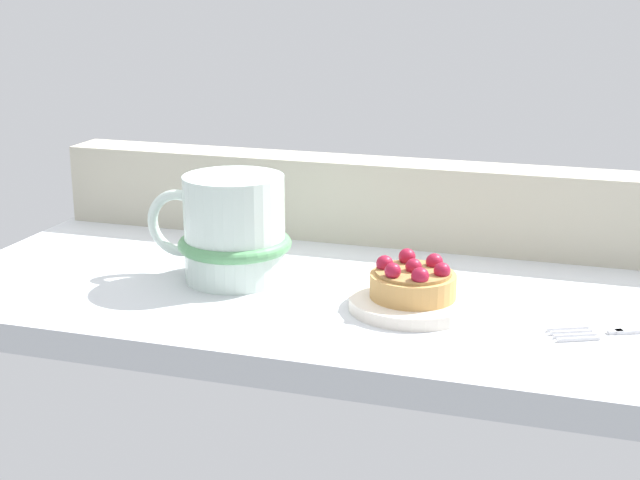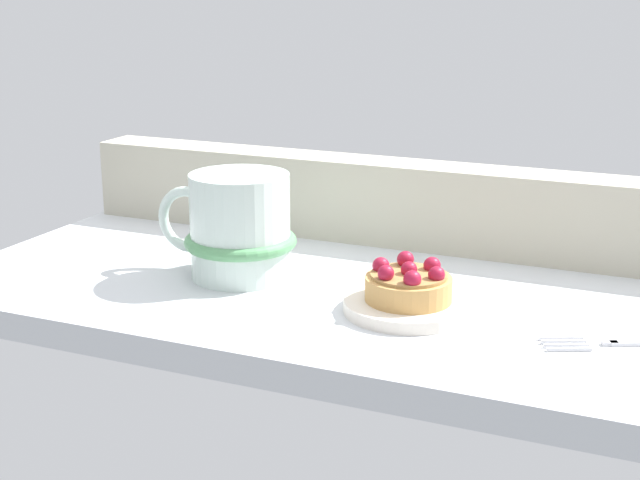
% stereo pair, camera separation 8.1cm
% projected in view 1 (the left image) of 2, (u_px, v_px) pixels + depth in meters
% --- Properties ---
extents(ground_plane, '(0.84, 0.36, 0.03)m').
position_uv_depth(ground_plane, '(395.00, 303.00, 0.84)').
color(ground_plane, silver).
extents(window_rail_back, '(0.82, 0.06, 0.09)m').
position_uv_depth(window_rail_back, '(430.00, 205.00, 0.96)').
color(window_rail_back, '#B2AD99').
rests_on(window_rail_back, ground_plane).
extents(dessert_plate, '(0.11, 0.11, 0.01)m').
position_uv_depth(dessert_plate, '(412.00, 303.00, 0.79)').
color(dessert_plate, silver).
rests_on(dessert_plate, ground_plane).
extents(raspberry_tart, '(0.07, 0.07, 0.04)m').
position_uv_depth(raspberry_tart, '(413.00, 281.00, 0.78)').
color(raspberry_tart, tan).
rests_on(raspberry_tart, dessert_plate).
extents(coffee_mug, '(0.14, 0.11, 0.10)m').
position_uv_depth(coffee_mug, '(232.00, 230.00, 0.85)').
color(coffee_mug, silver).
rests_on(coffee_mug, ground_plane).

